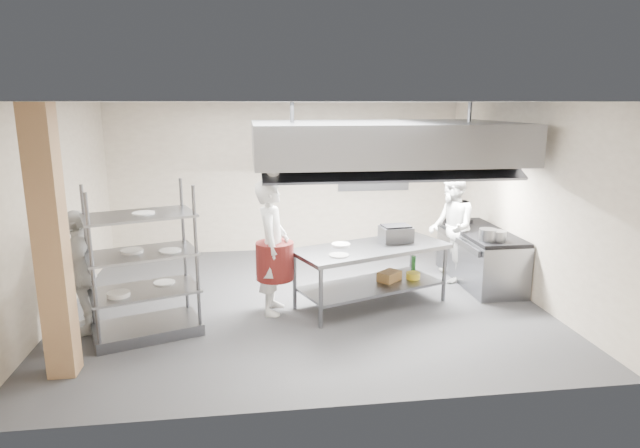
{
  "coord_description": "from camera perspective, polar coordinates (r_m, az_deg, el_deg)",
  "views": [
    {
      "loc": [
        -0.79,
        -7.77,
        2.99
      ],
      "look_at": [
        0.3,
        0.2,
        1.16
      ],
      "focal_mm": 30.0,
      "sensor_mm": 36.0,
      "label": 1
    }
  ],
  "objects": [
    {
      "name": "floor",
      "position": [
        8.36,
        -1.85,
        -8.14
      ],
      "size": [
        7.0,
        7.0,
        0.0
      ],
      "primitive_type": "plane",
      "color": "#2D2D2F",
      "rests_on": "ground"
    },
    {
      "name": "ceiling",
      "position": [
        7.81,
        -2.01,
        12.88
      ],
      "size": [
        7.0,
        7.0,
        0.0
      ],
      "primitive_type": "plane",
      "rotation": [
        3.14,
        0.0,
        0.0
      ],
      "color": "silver",
      "rests_on": "wall_back"
    },
    {
      "name": "wall_back",
      "position": [
        10.9,
        -3.54,
        4.93
      ],
      "size": [
        7.0,
        0.0,
        7.0
      ],
      "primitive_type": "plane",
      "rotation": [
        1.57,
        0.0,
        0.0
      ],
      "color": "#B1A18C",
      "rests_on": "ground"
    },
    {
      "name": "wall_left",
      "position": [
        8.37,
        -26.52,
        1.19
      ],
      "size": [
        0.0,
        6.0,
        6.0
      ],
      "primitive_type": "plane",
      "rotation": [
        1.57,
        0.0,
        1.57
      ],
      "color": "#B1A18C",
      "rests_on": "ground"
    },
    {
      "name": "wall_right",
      "position": [
        9.0,
        20.86,
        2.44
      ],
      "size": [
        0.0,
        6.0,
        6.0
      ],
      "primitive_type": "plane",
      "rotation": [
        1.57,
        0.0,
        -1.57
      ],
      "color": "#B1A18C",
      "rests_on": "ground"
    },
    {
      "name": "column",
      "position": [
        6.42,
        -26.74,
        -2.01
      ],
      "size": [
        0.3,
        0.3,
        3.0
      ],
      "primitive_type": "cube",
      "color": "#AA8057",
      "rests_on": "floor"
    },
    {
      "name": "exhaust_hood",
      "position": [
        8.45,
        6.65,
        8.73
      ],
      "size": [
        4.0,
        2.5,
        0.6
      ],
      "primitive_type": "cube",
      "color": "gray",
      "rests_on": "ceiling"
    },
    {
      "name": "hood_strip_a",
      "position": [
        8.31,
        0.53,
        6.52
      ],
      "size": [
        1.6,
        0.12,
        0.04
      ],
      "primitive_type": "cube",
      "color": "white",
      "rests_on": "exhaust_hood"
    },
    {
      "name": "hood_strip_b",
      "position": [
        8.75,
        12.36,
        6.55
      ],
      "size": [
        1.6,
        0.12,
        0.04
      ],
      "primitive_type": "cube",
      "color": "white",
      "rests_on": "exhaust_hood"
    },
    {
      "name": "wall_shelf",
      "position": [
        11.02,
        5.93,
        4.98
      ],
      "size": [
        1.5,
        0.28,
        0.04
      ],
      "primitive_type": "cube",
      "color": "gray",
      "rests_on": "wall_back"
    },
    {
      "name": "island",
      "position": [
        8.09,
        5.45,
        -5.52
      ],
      "size": [
        2.51,
        1.72,
        0.91
      ],
      "primitive_type": null,
      "rotation": [
        0.0,
        0.0,
        0.36
      ],
      "color": "gray",
      "rests_on": "floor"
    },
    {
      "name": "island_worktop",
      "position": [
        7.96,
        5.52,
        -2.61
      ],
      "size": [
        2.51,
        1.72,
        0.06
      ],
      "primitive_type": "cube",
      "rotation": [
        0.0,
        0.0,
        0.36
      ],
      "color": "gray",
      "rests_on": "island"
    },
    {
      "name": "island_undershelf",
      "position": [
        8.14,
        5.43,
        -6.55
      ],
      "size": [
        2.3,
        1.57,
        0.04
      ],
      "primitive_type": "cube",
      "rotation": [
        0.0,
        0.0,
        0.36
      ],
      "color": "slate",
      "rests_on": "island"
    },
    {
      "name": "pass_rack",
      "position": [
        7.23,
        -18.4,
        -3.85
      ],
      "size": [
        1.51,
        1.18,
        2.0
      ],
      "primitive_type": null,
      "rotation": [
        0.0,
        0.0,
        0.34
      ],
      "color": "slate",
      "rests_on": "floor"
    },
    {
      "name": "cooking_range",
      "position": [
        9.48,
        16.68,
        -3.46
      ],
      "size": [
        0.8,
        2.0,
        0.84
      ],
      "primitive_type": "cube",
      "color": "slate",
      "rests_on": "floor"
    },
    {
      "name": "range_top",
      "position": [
        9.37,
        16.86,
        -0.82
      ],
      "size": [
        0.78,
        1.96,
        0.06
      ],
      "primitive_type": "cube",
      "color": "black",
      "rests_on": "cooking_range"
    },
    {
      "name": "chef_head",
      "position": [
        7.67,
        -5.1,
        -2.49
      ],
      "size": [
        0.59,
        0.78,
        1.94
      ],
      "primitive_type": "imported",
      "rotation": [
        0.0,
        0.0,
        1.38
      ],
      "color": "white",
      "rests_on": "floor"
    },
    {
      "name": "chef_line",
      "position": [
        9.31,
        13.81,
        -0.4
      ],
      "size": [
        0.86,
        1.01,
        1.85
      ],
      "primitive_type": "imported",
      "rotation": [
        0.0,
        0.0,
        -1.76
      ],
      "color": "white",
      "rests_on": "floor"
    },
    {
      "name": "chef_plating",
      "position": [
        7.69,
        -24.2,
        -4.67
      ],
      "size": [
        0.61,
        1.04,
        1.66
      ],
      "primitive_type": "imported",
      "rotation": [
        0.0,
        0.0,
        -1.35
      ],
      "color": "white",
      "rests_on": "floor"
    },
    {
      "name": "griddle",
      "position": [
        8.28,
        8.09,
        -1.05
      ],
      "size": [
        0.5,
        0.41,
        0.23
      ],
      "primitive_type": "cube",
      "rotation": [
        0.0,
        0.0,
        0.11
      ],
      "color": "slate",
      "rests_on": "island_worktop"
    },
    {
      "name": "wicker_basket",
      "position": [
        8.29,
        7.4,
        -5.54
      ],
      "size": [
        0.41,
        0.4,
        0.15
      ],
      "primitive_type": "cube",
      "rotation": [
        0.0,
        0.0,
        0.69
      ],
      "color": "olive",
      "rests_on": "island_undershelf"
    },
    {
      "name": "stockpot",
      "position": [
        8.67,
        17.47,
        -1.11
      ],
      "size": [
        0.27,
        0.27,
        0.19
      ],
      "primitive_type": "cylinder",
      "color": "gray",
      "rests_on": "range_top"
    },
    {
      "name": "plate_stack",
      "position": [
        7.34,
        -18.21,
        -6.56
      ],
      "size": [
        0.28,
        0.28,
        0.05
      ],
      "primitive_type": "cylinder",
      "color": "silver",
      "rests_on": "pass_rack"
    }
  ]
}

